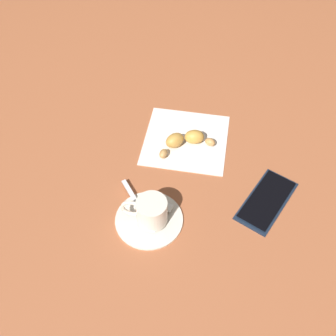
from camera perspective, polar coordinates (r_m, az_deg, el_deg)
The scene contains 8 objects.
ground_plane at distance 0.85m, azimuth 1.04°, elevation -1.00°, with size 1.80×1.80×0.00m, color #A15835.
saucer at distance 0.79m, azimuth -2.97°, elevation -7.10°, with size 0.13×0.13×0.01m, color beige.
espresso_cup at distance 0.76m, azimuth -2.48°, elevation -6.11°, with size 0.06×0.09×0.05m.
teaspoon at distance 0.79m, azimuth -3.51°, elevation -6.48°, with size 0.10×0.12×0.01m.
sugar_packet at distance 0.80m, azimuth -1.51°, elevation -5.05°, with size 0.06×0.02×0.01m, color white.
napkin at distance 0.92m, azimuth 2.53°, elevation 4.06°, with size 0.18×0.19×0.00m, color silver.
croissant at distance 0.90m, azimuth 2.29°, elevation 4.04°, with size 0.10×0.11×0.03m.
cell_phone at distance 0.83m, azimuth 13.78°, elevation -4.47°, with size 0.16×0.10×0.01m.
Camera 1 is at (-0.49, -0.21, 0.67)m, focal length 43.12 mm.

